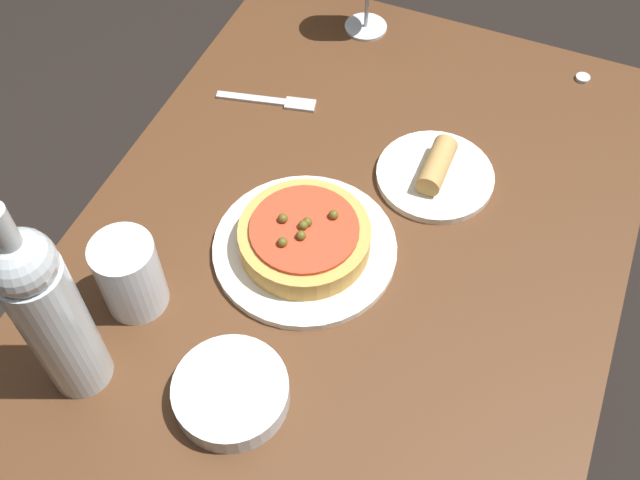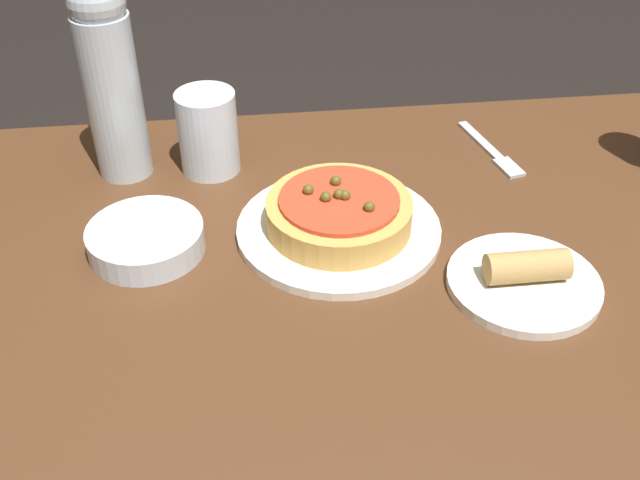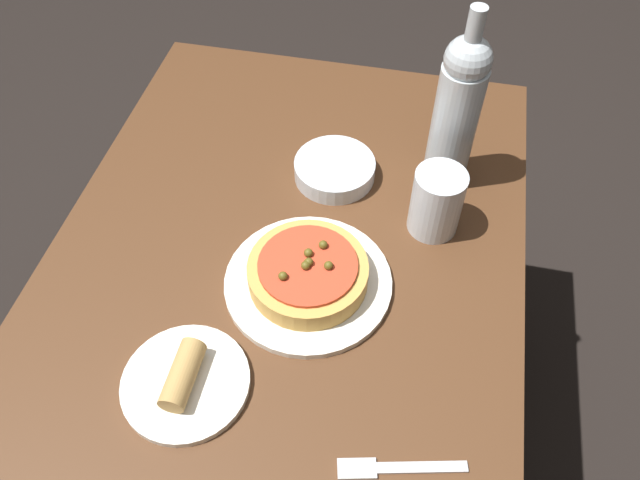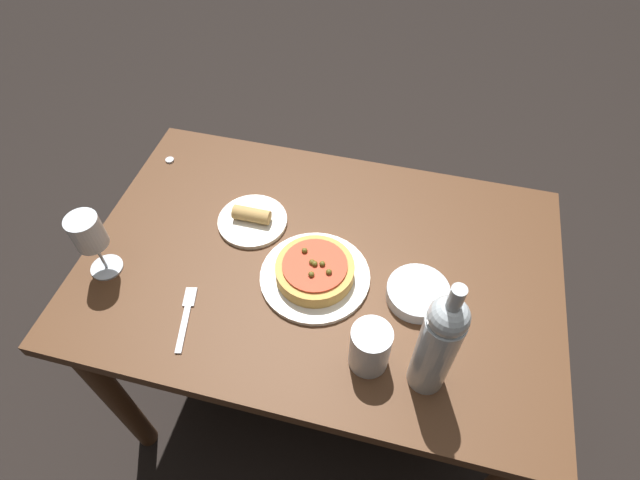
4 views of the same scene
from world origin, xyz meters
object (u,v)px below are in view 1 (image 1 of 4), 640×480
object	(u,v)px
dining_table	(336,303)
water_cup	(130,275)
side_plate	(435,173)
dinner_plate	(303,251)
wine_bottle	(49,312)
bottle_cap	(583,78)
pizza	(303,240)
fork	(273,101)
side_bowl	(231,392)

from	to	relation	value
dining_table	water_cup	world-z (taller)	water_cup
side_plate	water_cup	bearing A→B (deg)	-40.28
dinner_plate	wine_bottle	size ratio (longest dim) A/B	0.78
side_plate	bottle_cap	bearing A→B (deg)	151.91
water_cup	bottle_cap	xyz separation A→B (m)	(-0.67, 0.47, -0.06)
pizza	fork	distance (m)	0.31
fork	bottle_cap	world-z (taller)	bottle_cap
pizza	fork	bearing A→B (deg)	-147.11
wine_bottle	side_bowl	bearing A→B (deg)	102.04
water_cup	side_bowl	xyz separation A→B (m)	(0.08, 0.18, -0.04)
pizza	bottle_cap	bearing A→B (deg)	150.23
fork	side_plate	size ratio (longest dim) A/B	0.93
wine_bottle	side_bowl	world-z (taller)	wine_bottle
wine_bottle	bottle_cap	xyz separation A→B (m)	(-0.79, 0.48, -0.15)
wine_bottle	dinner_plate	bearing A→B (deg)	146.22
side_plate	bottle_cap	size ratio (longest dim) A/B	7.42
pizza	side_plate	xyz separation A→B (m)	(-0.20, 0.13, -0.02)
dining_table	side_bowl	world-z (taller)	side_bowl
dining_table	dinner_plate	bearing A→B (deg)	-84.35
dinner_plate	side_bowl	xyz separation A→B (m)	(0.24, 0.01, 0.01)
wine_bottle	pizza	bearing A→B (deg)	146.23
side_bowl	bottle_cap	bearing A→B (deg)	158.97
dining_table	side_plate	world-z (taller)	side_plate
pizza	side_plate	world-z (taller)	pizza
fork	bottle_cap	size ratio (longest dim) A/B	6.91
dining_table	pizza	size ratio (longest dim) A/B	6.23
side_plate	bottle_cap	xyz separation A→B (m)	(-0.31, 0.16, -0.01)
dining_table	fork	distance (m)	0.35
pizza	side_plate	bearing A→B (deg)	147.81
dining_table	side_bowl	size ratio (longest dim) A/B	7.99
dining_table	water_cup	xyz separation A→B (m)	(0.16, -0.23, 0.17)
side_bowl	fork	bearing A→B (deg)	-160.68
water_cup	fork	xyz separation A→B (m)	(-0.41, 0.01, -0.06)
side_bowl	dinner_plate	bearing A→B (deg)	-178.62
dinner_plate	side_bowl	distance (m)	0.24
water_cup	side_plate	world-z (taller)	water_cup
wine_bottle	bottle_cap	distance (m)	0.93
wine_bottle	bottle_cap	bearing A→B (deg)	148.79
wine_bottle	water_cup	distance (m)	0.15
dinner_plate	water_cup	distance (m)	0.24
fork	pizza	bearing A→B (deg)	-70.13
wine_bottle	water_cup	xyz separation A→B (m)	(-0.12, 0.01, -0.09)
side_bowl	pizza	bearing A→B (deg)	-178.62
fork	side_plate	world-z (taller)	side_plate
water_cup	dining_table	bearing A→B (deg)	125.31
wine_bottle	fork	xyz separation A→B (m)	(-0.53, 0.02, -0.15)
dinner_plate	fork	xyz separation A→B (m)	(-0.26, -0.17, -0.00)
dining_table	bottle_cap	size ratio (longest dim) A/B	47.70
dining_table	fork	bearing A→B (deg)	-139.44
dining_table	pizza	distance (m)	0.15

